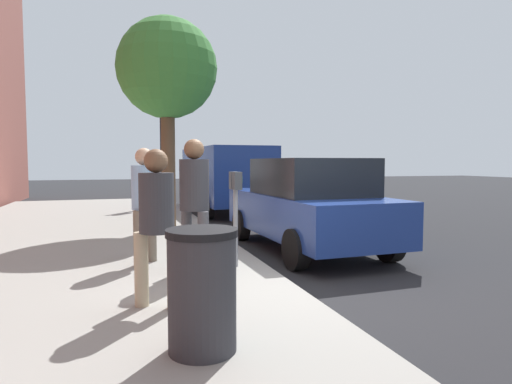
# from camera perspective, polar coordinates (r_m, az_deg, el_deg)

# --- Properties ---
(ground_plane) EXTENTS (80.00, 80.00, 0.00)m
(ground_plane) POSITION_cam_1_polar(r_m,az_deg,el_deg) (6.00, 4.09, -12.57)
(ground_plane) COLOR #232326
(ground_plane) RESTS_ON ground
(sidewalk_slab) EXTENTS (28.00, 6.00, 0.15)m
(sidewalk_slab) POSITION_cam_1_polar(r_m,az_deg,el_deg) (5.65, -26.34, -13.22)
(sidewalk_slab) COLOR gray
(sidewalk_slab) RESTS_ON ground_plane
(parking_meter) EXTENTS (0.36, 0.12, 1.41)m
(parking_meter) POSITION_cam_1_polar(r_m,az_deg,el_deg) (6.46, -2.68, -0.85)
(parking_meter) COLOR gray
(parking_meter) RESTS_ON sidewalk_slab
(pedestrian_at_meter) EXTENTS (0.52, 0.41, 1.87)m
(pedestrian_at_meter) POSITION_cam_1_polar(r_m,az_deg,el_deg) (6.09, -8.02, -0.21)
(pedestrian_at_meter) COLOR #47474C
(pedestrian_at_meter) RESTS_ON sidewalk_slab
(pedestrian_bystander) EXTENTS (0.37, 0.48, 1.69)m
(pedestrian_bystander) POSITION_cam_1_polar(r_m,az_deg,el_deg) (4.75, -12.78, -3.05)
(pedestrian_bystander) COLOR tan
(pedestrian_bystander) RESTS_ON sidewalk_slab
(parking_officer) EXTENTS (0.47, 0.38, 1.76)m
(parking_officer) POSITION_cam_1_polar(r_m,az_deg,el_deg) (6.83, -14.29, -0.50)
(parking_officer) COLOR #726656
(parking_officer) RESTS_ON sidewalk_slab
(parked_sedan_near) EXTENTS (4.45, 2.08, 1.77)m
(parked_sedan_near) POSITION_cam_1_polar(r_m,az_deg,el_deg) (8.49, 6.72, -1.57)
(parked_sedan_near) COLOR navy
(parked_sedan_near) RESTS_ON ground_plane
(parked_van_far) EXTENTS (5.24, 2.21, 2.18)m
(parked_van_far) POSITION_cam_1_polar(r_m,az_deg,el_deg) (14.90, -4.08, 2.18)
(parked_van_far) COLOR navy
(parked_van_far) RESTS_ON ground_plane
(street_tree) EXTENTS (2.29, 2.29, 4.85)m
(street_tree) POSITION_cam_1_polar(r_m,az_deg,el_deg) (10.62, -11.49, 15.22)
(street_tree) COLOR brown
(street_tree) RESTS_ON sidewalk_slab
(traffic_signal) EXTENTS (0.24, 0.44, 3.60)m
(traffic_signal) POSITION_cam_1_polar(r_m,az_deg,el_deg) (15.69, -11.80, 7.01)
(traffic_signal) COLOR black
(traffic_signal) RESTS_ON sidewalk_slab
(trash_bin) EXTENTS (0.59, 0.59, 1.01)m
(trash_bin) POSITION_cam_1_polar(r_m,az_deg,el_deg) (3.69, -7.02, -12.54)
(trash_bin) COLOR #2D2D33
(trash_bin) RESTS_ON sidewalk_slab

